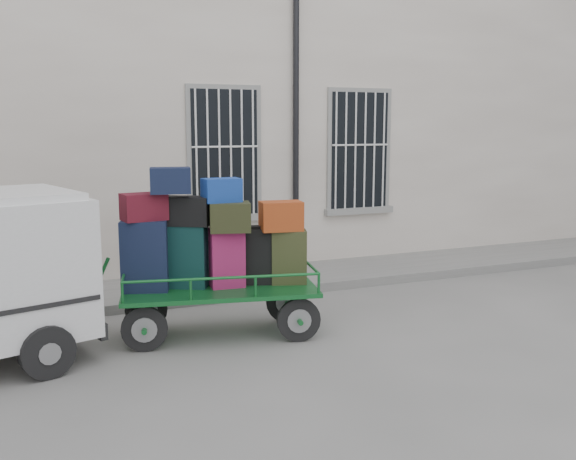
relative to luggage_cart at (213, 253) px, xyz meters
The scene contains 4 objects.
ground 1.88m from the luggage_cart, ahead, with size 80.00×80.00×0.00m, color slate.
building 6.07m from the luggage_cart, 74.67° to the left, with size 24.00×5.15×6.00m.
sidewalk 2.91m from the luggage_cart, 56.04° to the left, with size 24.00×1.70×0.15m, color slate.
luggage_cart is the anchor object (origin of this frame).
Camera 1 is at (-3.80, -7.92, 2.73)m, focal length 40.00 mm.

